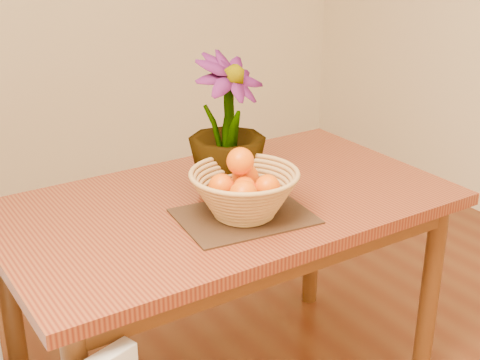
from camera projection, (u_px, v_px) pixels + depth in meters
table at (226, 224)px, 2.11m from camera, size 1.40×0.80×0.75m
placemat at (244, 216)px, 1.95m from camera, size 0.41×0.33×0.01m
wicker_basket at (244, 195)px, 1.93m from camera, size 0.32×0.32×0.13m
orange_pile at (244, 181)px, 1.92m from camera, size 0.18×0.19×0.14m
potted_plant at (227, 125)px, 2.07m from camera, size 0.31×0.31×0.43m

